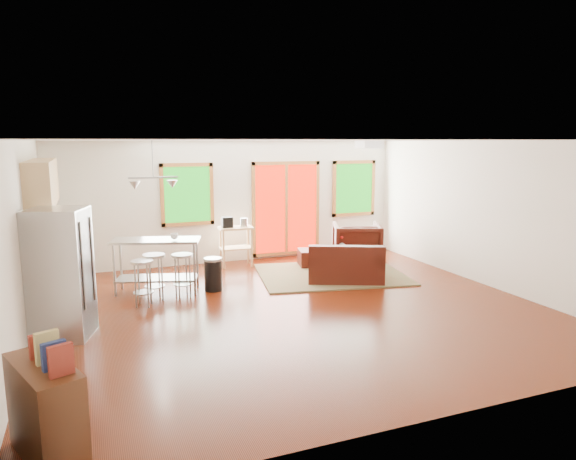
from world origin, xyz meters
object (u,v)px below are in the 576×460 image
object	(u,v)px
rug	(331,274)
ottoman	(312,258)
loveseat	(346,266)
island	(157,256)
armchair	(357,242)
refrigerator	(61,274)
kitchen_cart	(235,233)
coffee_table	(341,254)

from	to	relation	value
rug	ottoman	size ratio (longest dim) A/B	5.19
loveseat	island	size ratio (longest dim) A/B	1.00
loveseat	ottoman	bearing A→B (deg)	118.80
armchair	refrigerator	size ratio (longest dim) A/B	0.57
refrigerator	kitchen_cart	world-z (taller)	refrigerator
armchair	ottoman	xyz separation A→B (m)	(-0.95, 0.20, -0.31)
rug	coffee_table	bearing A→B (deg)	35.50
armchair	kitchen_cart	xyz separation A→B (m)	(-2.43, 0.80, 0.23)
rug	loveseat	size ratio (longest dim) A/B	1.76
coffee_table	ottoman	xyz separation A→B (m)	(-0.40, 0.55, -0.16)
kitchen_cart	loveseat	bearing A→B (deg)	-50.20
coffee_table	armchair	world-z (taller)	armchair
island	refrigerator	bearing A→B (deg)	-130.69
loveseat	coffee_table	distance (m)	0.82
island	armchair	bearing A→B (deg)	6.78
refrigerator	rug	bearing A→B (deg)	35.30
armchair	refrigerator	bearing A→B (deg)	43.05
rug	kitchen_cart	world-z (taller)	kitchen_cart
armchair	ottoman	bearing A→B (deg)	10.12
rug	coffee_table	world-z (taller)	coffee_table
kitchen_cart	coffee_table	bearing A→B (deg)	-31.28
rug	island	size ratio (longest dim) A/B	1.76
coffee_table	ottoman	world-z (taller)	coffee_table
loveseat	kitchen_cart	world-z (taller)	kitchen_cart
kitchen_cart	armchair	bearing A→B (deg)	-18.16
armchair	island	distance (m)	4.22
coffee_table	refrigerator	world-z (taller)	refrigerator
loveseat	kitchen_cart	distance (m)	2.52
ottoman	rug	bearing A→B (deg)	-85.22
island	loveseat	bearing A→B (deg)	-10.36
armchair	loveseat	bearing A→B (deg)	74.78
loveseat	kitchen_cart	bearing A→B (deg)	154.12
rug	island	distance (m)	3.37
island	coffee_table	bearing A→B (deg)	2.37
refrigerator	island	xyz separation A→B (m)	(1.43, 1.66, -0.23)
coffee_table	island	distance (m)	3.66
rug	kitchen_cart	size ratio (longest dim) A/B	2.64
rug	loveseat	world-z (taller)	loveseat
rug	kitchen_cart	distance (m)	2.20
rug	refrigerator	distance (m)	5.06
rug	island	xyz separation A→B (m)	(-3.31, 0.09, 0.63)
rug	armchair	world-z (taller)	armchair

